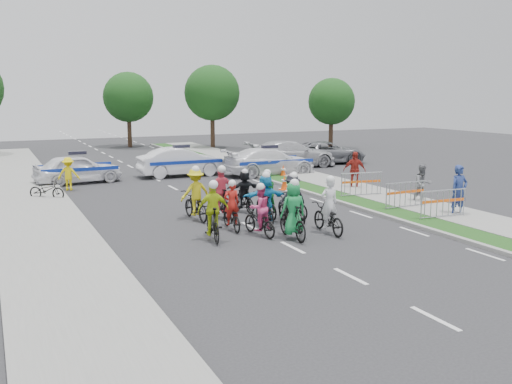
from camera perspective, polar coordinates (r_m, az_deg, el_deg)
name	(u,v)px	position (r m, az deg, el deg)	size (l,w,h in m)	color
ground	(293,248)	(17.09, 3.68, -5.57)	(90.00, 90.00, 0.00)	#28282B
curb_right	(342,203)	(23.84, 8.60, -1.08)	(0.20, 60.00, 0.12)	gray
grass_strip	(356,202)	(24.23, 9.98, -0.96)	(1.20, 60.00, 0.11)	#224215
sidewalk_right	(391,198)	(25.30, 13.31, -0.59)	(2.40, 60.00, 0.13)	gray
sidewalk_left	(45,232)	(19.96, -20.33, -3.73)	(3.00, 60.00, 0.13)	gray
rider_0	(328,214)	(18.79, 7.23, -2.22)	(0.76, 1.92, 1.93)	black
rider_1	(293,216)	(17.90, 3.71, -2.39)	(0.84, 1.87, 1.94)	black
rider_2	(259,216)	(18.33, 0.34, -2.40)	(0.83, 1.77, 1.74)	black
rider_3	(213,217)	(17.76, -4.32, -2.54)	(1.02, 1.89, 1.92)	black
rider_4	(292,204)	(19.97, 3.60, -1.20)	(1.04, 1.82, 1.84)	black
rider_5	(265,203)	(19.64, 0.91, -1.12)	(1.57, 1.87, 1.91)	black
rider_6	(231,213)	(19.14, -2.48, -2.12)	(0.72, 1.72, 1.72)	black
rider_7	(293,200)	(20.82, 3.70, -0.84)	(0.81, 1.72, 1.75)	black
rider_8	(266,200)	(20.97, 1.03, -0.76)	(0.78, 1.80, 1.81)	black
rider_9	(221,198)	(20.84, -3.49, -0.62)	(1.00, 1.88, 1.98)	black
rider_10	(195,199)	(20.70, -6.07, -0.70)	(1.14, 1.99, 1.99)	black
rider_11	(244,194)	(21.93, -1.19, -0.16)	(1.37, 1.64, 1.70)	black
police_car_0	(78,169)	(30.42, -17.38, 2.24)	(1.74, 4.34, 1.48)	white
police_car_1	(182,162)	(31.80, -7.44, 3.01)	(1.66, 4.77, 1.57)	white
police_car_2	(270,162)	(31.90, 1.37, 3.06)	(2.14, 5.25, 1.52)	white
civilian_sedan	(291,154)	(35.53, 3.53, 3.83)	(2.28, 5.60, 1.63)	#B9B9BE
civilian_suv	(326,152)	(37.53, 7.04, 3.95)	(2.39, 5.18, 1.44)	slate
spectator_0	(459,191)	(22.43, 19.63, 0.11)	(0.70, 0.46, 1.93)	navy
spectator_1	(423,184)	(24.58, 16.32, 0.76)	(0.80, 0.62, 1.64)	slate
spectator_2	(354,171)	(27.48, 9.81, 2.13)	(1.07, 0.44, 1.82)	maroon
marshal_hiviz	(69,174)	(28.30, -18.23, 1.74)	(1.01, 0.58, 1.57)	yellow
barrier_0	(443,205)	(21.62, 18.19, -1.25)	(2.00, 0.50, 1.12)	#A5A8AD
barrier_1	(405,196)	(23.12, 14.71, -0.38)	(2.00, 0.50, 1.12)	#A5A8AD
barrier_2	(361,185)	(25.39, 10.49, 0.68)	(2.00, 0.50, 1.12)	#A5A8AD
cone_0	(284,183)	(27.09, 2.86, 0.94)	(0.40, 0.40, 0.70)	#F24C0C
cone_1	(283,171)	(31.04, 2.74, 2.08)	(0.40, 0.40, 0.70)	#F24C0C
parked_bike	(47,190)	(26.13, -20.19, 0.21)	(0.57, 1.65, 0.87)	black
tree_1	(212,93)	(47.54, -4.41, 9.84)	(4.55, 4.55, 6.82)	#382619
tree_2	(332,102)	(48.05, 7.56, 8.95)	(3.85, 3.85, 5.77)	#382619
tree_4	(128,97)	(49.63, -12.66, 9.23)	(4.20, 4.20, 6.30)	#382619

